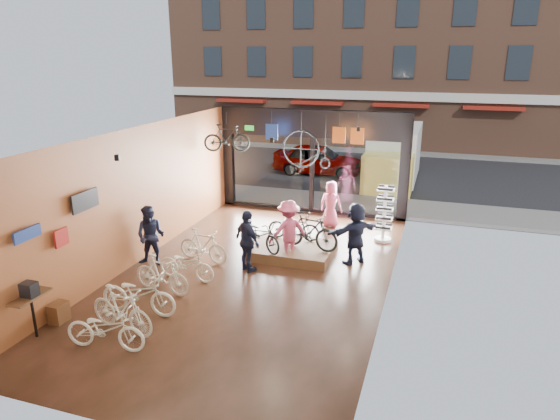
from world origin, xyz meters
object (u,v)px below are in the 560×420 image
at_px(customer_5, 355,233).
at_px(hung_bike, 227,138).
at_px(customer_2, 248,241).
at_px(customer_1, 151,236).
at_px(penny_farthing, 308,151).
at_px(box_truck, 393,157).
at_px(sunglasses_rack, 384,214).
at_px(street_car, 318,159).
at_px(display_bike_right, 294,226).
at_px(display_bike_mid, 309,231).
at_px(floor_bike_5, 203,246).
at_px(customer_3, 288,231).
at_px(customer_4, 331,204).
at_px(floor_bike_2, 139,294).
at_px(display_platform, 292,250).
at_px(floor_bike_4, 186,264).
at_px(display_bike_left, 260,234).
at_px(floor_bike_1, 121,310).
at_px(floor_bike_0, 105,329).
at_px(floor_bike_3, 162,274).

height_order(customer_5, hung_bike, hung_bike).
distance_m(customer_2, customer_5, 3.04).
xyz_separation_m(customer_1, penny_farthing, (3.13, 5.17, 1.64)).
height_order(box_truck, sunglasses_rack, box_truck).
xyz_separation_m(street_car, display_bike_right, (1.68, -9.83, -0.02)).
height_order(display_bike_mid, display_bike_right, display_bike_mid).
bearing_deg(sunglasses_rack, customer_5, -88.24).
bearing_deg(floor_bike_5, customer_3, -59.07).
height_order(customer_4, hung_bike, hung_bike).
bearing_deg(floor_bike_2, hung_bike, 3.55).
distance_m(floor_bike_2, customer_1, 2.82).
distance_m(street_car, customer_1, 12.34).
height_order(floor_bike_2, display_platform, floor_bike_2).
distance_m(floor_bike_4, display_bike_left, 2.38).
bearing_deg(display_bike_right, floor_bike_5, 128.80).
distance_m(floor_bike_1, display_bike_right, 6.08).
distance_m(floor_bike_1, customer_2, 4.01).
bearing_deg(customer_1, box_truck, 56.73).
relative_size(street_car, penny_farthing, 2.69).
bearing_deg(floor_bike_2, display_platform, -30.98).
bearing_deg(display_bike_right, hung_bike, 55.86).
bearing_deg(floor_bike_1, floor_bike_2, 18.33).
xyz_separation_m(customer_1, customer_5, (5.38, 1.89, 0.02)).
distance_m(floor_bike_1, floor_bike_2, 0.80).
distance_m(floor_bike_0, floor_bike_3, 2.56).
distance_m(customer_5, hung_bike, 5.93).
xyz_separation_m(customer_4, hung_bike, (-3.63, -0.36, 2.13)).
bearing_deg(display_bike_left, customer_4, 10.18).
height_order(street_car, floor_bike_0, street_car).
distance_m(box_truck, floor_bike_4, 12.49).
height_order(floor_bike_3, floor_bike_5, floor_bike_3).
xyz_separation_m(display_bike_mid, customer_4, (-0.02, 2.97, -0.05)).
xyz_separation_m(floor_bike_4, sunglasses_rack, (4.56, 4.47, 0.47)).
relative_size(floor_bike_2, sunglasses_rack, 1.02).
bearing_deg(penny_farthing, display_bike_mid, -74.33).
distance_m(penny_farthing, hung_bike, 2.84).
distance_m(floor_bike_3, display_bike_right, 4.44).
relative_size(display_bike_left, customer_1, 0.99).
xyz_separation_m(customer_3, hung_bike, (-3.11, 2.89, 2.04)).
distance_m(box_truck, hung_bike, 8.61).
bearing_deg(floor_bike_3, street_car, 6.37).
relative_size(display_bike_mid, sunglasses_rack, 1.00).
height_order(street_car, sunglasses_rack, sunglasses_rack).
bearing_deg(floor_bike_0, display_bike_right, -24.75).
bearing_deg(box_truck, customer_4, -102.09).
bearing_deg(display_platform, sunglasses_rack, 40.14).
bearing_deg(display_bike_left, display_bike_mid, -40.19).
bearing_deg(customer_5, display_platform, -44.17).
height_order(display_bike_right, customer_2, customer_2).
bearing_deg(floor_bike_2, customer_2, -30.05).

